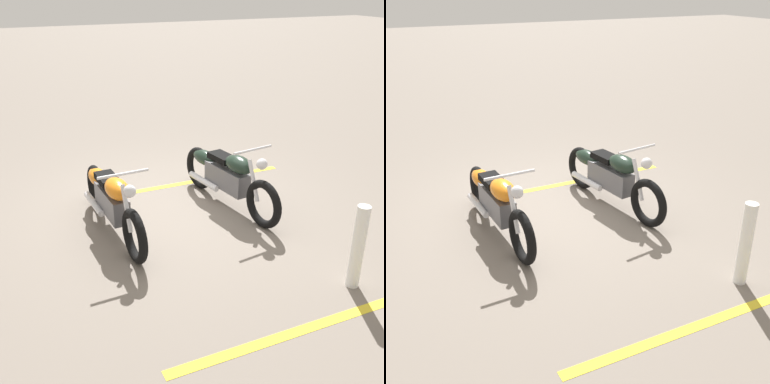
{
  "view_description": "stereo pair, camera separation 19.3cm",
  "coord_description": "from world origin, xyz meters",
  "views": [
    {
      "loc": [
        5.84,
        -2.18,
        3.09
      ],
      "look_at": [
        0.93,
        0.0,
        0.65
      ],
      "focal_mm": 44.23,
      "sensor_mm": 36.0,
      "label": 1
    },
    {
      "loc": [
        5.75,
        -2.35,
        3.09
      ],
      "look_at": [
        0.93,
        0.0,
        0.65
      ],
      "focal_mm": 44.23,
      "sensor_mm": 36.0,
      "label": 2
    }
  ],
  "objects": [
    {
      "name": "motorcycle_bright_foreground",
      "position": [
        0.33,
        -0.88,
        0.46
      ],
      "size": [
        2.23,
        0.62,
        1.04
      ],
      "rotation": [
        0.0,
        0.0,
        0.05
      ],
      "color": "black",
      "rests_on": "ground"
    },
    {
      "name": "parking_stripe_near",
      "position": [
        -0.75,
        0.75,
        0.0
      ],
      "size": [
        0.13,
        3.2,
        0.01
      ],
      "primitive_type": "cube",
      "rotation": [
        0.0,
        0.0,
        1.57
      ],
      "color": "yellow",
      "rests_on": "ground"
    },
    {
      "name": "motorcycle_dark_foreground",
      "position": [
        0.21,
        0.87,
        0.46
      ],
      "size": [
        2.22,
        0.68,
        1.04
      ],
      "rotation": [
        0.0,
        0.0,
        0.15
      ],
      "color": "black",
      "rests_on": "ground"
    },
    {
      "name": "parking_stripe_mid",
      "position": [
        2.99,
        0.42,
        0.0
      ],
      "size": [
        0.13,
        3.2,
        0.01
      ],
      "primitive_type": "cube",
      "rotation": [
        0.0,
        0.0,
        1.57
      ],
      "color": "yellow",
      "rests_on": "ground"
    },
    {
      "name": "ground_plane",
      "position": [
        0.0,
        0.0,
        0.0
      ],
      "size": [
        60.0,
        60.0,
        0.0
      ],
      "primitive_type": "plane",
      "color": "slate"
    },
    {
      "name": "bollard_post",
      "position": [
        2.6,
        1.18,
        0.48
      ],
      "size": [
        0.14,
        0.14,
        0.97
      ],
      "primitive_type": "cylinder",
      "color": "white",
      "rests_on": "ground"
    }
  ]
}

